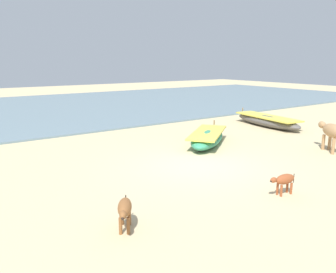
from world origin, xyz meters
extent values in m
plane|color=#CCB789|center=(0.00, 0.00, 0.00)|extent=(80.00, 80.00, 0.00)
cube|color=slate|center=(0.00, 16.98, 0.04)|extent=(60.00, 20.00, 0.08)
ellipsoid|color=#5B5651|center=(7.53, 3.27, 0.28)|extent=(1.79, 4.60, 0.56)
cube|color=#EAD84C|center=(7.53, 3.27, 0.52)|extent=(1.68, 4.06, 0.07)
cube|color=olive|center=(7.58, 3.61, 0.43)|extent=(0.98, 0.26, 0.04)
cylinder|color=olive|center=(7.83, 5.31, 0.66)|extent=(0.06, 0.06, 0.20)
ellipsoid|color=#338C66|center=(2.17, 2.03, 0.28)|extent=(3.56, 3.12, 0.56)
cube|color=#EAD84C|center=(2.17, 2.03, 0.52)|extent=(3.21, 2.84, 0.07)
cube|color=olive|center=(2.38, 2.19, 0.43)|extent=(0.69, 0.84, 0.04)
cylinder|color=olive|center=(3.48, 3.05, 0.66)|extent=(0.06, 0.06, 0.20)
ellipsoid|color=tan|center=(5.29, -1.57, 0.82)|extent=(1.02, 1.28, 0.52)
ellipsoid|color=tan|center=(5.69, -0.88, 0.91)|extent=(0.41, 0.46, 0.28)
sphere|color=#2D2119|center=(5.78, -0.73, 0.88)|extent=(0.15, 0.15, 0.11)
cylinder|color=tan|center=(5.35, -1.20, 0.30)|extent=(0.12, 0.12, 0.60)
cylinder|color=tan|center=(5.58, -1.33, 0.30)|extent=(0.12, 0.12, 0.60)
cylinder|color=tan|center=(5.00, -1.80, 0.30)|extent=(0.12, 0.12, 0.60)
ellipsoid|color=#9E4C28|center=(0.18, -3.21, 0.42)|extent=(0.64, 0.32, 0.27)
ellipsoid|color=#9E4C28|center=(-0.23, -3.16, 0.46)|extent=(0.21, 0.15, 0.14)
sphere|color=#2D2119|center=(-0.31, -3.15, 0.45)|extent=(0.06, 0.06, 0.06)
cylinder|color=#9E4C28|center=(-0.01, -3.25, 0.15)|extent=(0.06, 0.06, 0.31)
cylinder|color=#9E4C28|center=(0.01, -3.12, 0.15)|extent=(0.06, 0.06, 0.31)
cylinder|color=#9E4C28|center=(0.35, -3.29, 0.15)|extent=(0.06, 0.06, 0.31)
cylinder|color=#9E4C28|center=(0.36, -3.16, 0.15)|extent=(0.06, 0.06, 0.31)
cylinder|color=#2D2119|center=(0.50, -3.24, 0.39)|extent=(0.02, 0.02, 0.25)
ellipsoid|color=brown|center=(-4.12, -2.48, 0.49)|extent=(0.62, 0.75, 0.31)
ellipsoid|color=brown|center=(-4.37, -2.88, 0.54)|extent=(0.24, 0.27, 0.17)
sphere|color=#2D2119|center=(-4.42, -2.97, 0.52)|extent=(0.09, 0.09, 0.06)
cylinder|color=brown|center=(-4.16, -2.70, 0.18)|extent=(0.07, 0.07, 0.36)
cylinder|color=brown|center=(-4.29, -2.62, 0.18)|extent=(0.07, 0.07, 0.36)
cylinder|color=brown|center=(-3.94, -2.35, 0.18)|extent=(0.07, 0.07, 0.36)
cylinder|color=brown|center=(-4.07, -2.27, 0.18)|extent=(0.07, 0.07, 0.36)
cylinder|color=#2D2119|center=(-3.92, -2.16, 0.46)|extent=(0.02, 0.02, 0.29)
camera|label=1|loc=(-7.14, -8.28, 3.41)|focal=36.44mm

